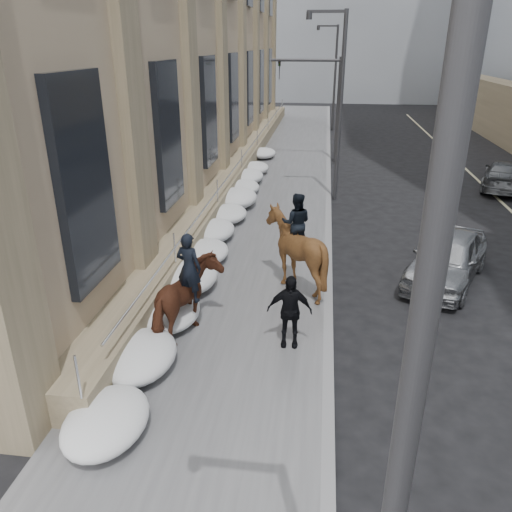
{
  "coord_description": "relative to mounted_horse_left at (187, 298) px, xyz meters",
  "views": [
    {
      "loc": [
        2.25,
        -8.7,
        6.75
      ],
      "look_at": [
        0.69,
        2.95,
        1.7
      ],
      "focal_mm": 35.0,
      "sensor_mm": 36.0,
      "label": 1
    }
  ],
  "objects": [
    {
      "name": "mounted_horse_left",
      "position": [
        0.0,
        0.0,
        0.0
      ],
      "size": [
        1.55,
        2.43,
        2.61
      ],
      "rotation": [
        0.0,
        0.0,
        2.89
      ],
      "color": "#452214",
      "rests_on": "sidewalk"
    },
    {
      "name": "streetlight_mid",
      "position": [
        3.54,
        12.49,
        3.44
      ],
      "size": [
        1.71,
        0.24,
        8.0
      ],
      "color": "#2D2D30",
      "rests_on": "ground"
    },
    {
      "name": "car_silver",
      "position": [
        6.94,
        4.23,
        -0.38
      ],
      "size": [
        3.53,
        4.84,
        1.53
      ],
      "primitive_type": "imported",
      "rotation": [
        0.0,
        0.0,
        -0.43
      ],
      "color": "#9A9DA1",
      "rests_on": "ground"
    },
    {
      "name": "ground",
      "position": [
        0.8,
        -1.51,
        -1.14
      ],
      "size": [
        140.0,
        140.0,
        0.0
      ],
      "primitive_type": "plane",
      "color": "black",
      "rests_on": "ground"
    },
    {
      "name": "car_grey",
      "position": [
        12.05,
        15.41,
        -0.44
      ],
      "size": [
        3.49,
        5.23,
        1.41
      ],
      "primitive_type": "imported",
      "rotation": [
        0.0,
        0.0,
        2.8
      ],
      "color": "#4D5054",
      "rests_on": "ground"
    },
    {
      "name": "streetlight_near",
      "position": [
        3.54,
        -7.51,
        3.44
      ],
      "size": [
        1.71,
        0.24,
        8.0
      ],
      "color": "#2D2D30",
      "rests_on": "ground"
    },
    {
      "name": "curb",
      "position": [
        3.42,
        8.49,
        -1.08
      ],
      "size": [
        0.24,
        80.0,
        0.12
      ],
      "primitive_type": "cube",
      "color": "slate",
      "rests_on": "ground"
    },
    {
      "name": "pedestrian",
      "position": [
        2.47,
        -0.09,
        -0.13
      ],
      "size": [
        1.07,
        0.48,
        1.79
      ],
      "primitive_type": "imported",
      "rotation": [
        0.0,
        0.0,
        0.05
      ],
      "color": "black",
      "rests_on": "sidewalk"
    },
    {
      "name": "bg_building_far",
      "position": [
        -5.2,
        70.49,
        8.86
      ],
      "size": [
        24.0,
        12.0,
        20.0
      ],
      "primitive_type": "cube",
      "color": "gray",
      "rests_on": "ground"
    },
    {
      "name": "snow_bank",
      "position": [
        -0.63,
        6.59,
        -0.67
      ],
      "size": [
        1.7,
        18.1,
        0.76
      ],
      "color": "silver",
      "rests_on": "sidewalk"
    },
    {
      "name": "sidewalk",
      "position": [
        0.8,
        8.49,
        -1.08
      ],
      "size": [
        5.0,
        80.0,
        0.12
      ],
      "primitive_type": "cube",
      "color": "#4C4C4E",
      "rests_on": "ground"
    },
    {
      "name": "traffic_signal",
      "position": [
        2.87,
        20.49,
        2.86
      ],
      "size": [
        4.1,
        0.22,
        6.0
      ],
      "color": "#2D2D30",
      "rests_on": "ground"
    },
    {
      "name": "mounted_horse_right",
      "position": [
        2.41,
        2.92,
        0.21
      ],
      "size": [
        1.9,
        2.13,
        2.81
      ],
      "rotation": [
        0.0,
        0.0,
        3.15
      ],
      "color": "#412712",
      "rests_on": "sidewalk"
    },
    {
      "name": "streetlight_far",
      "position": [
        3.54,
        32.49,
        3.44
      ],
      "size": [
        1.71,
        0.24,
        8.0
      ],
      "color": "#2D2D30",
      "rests_on": "ground"
    }
  ]
}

